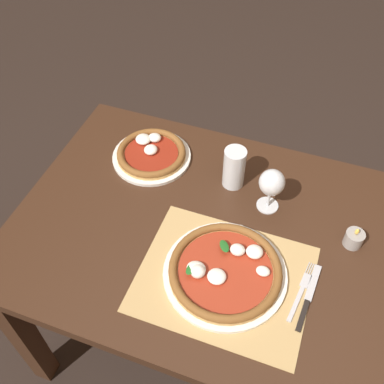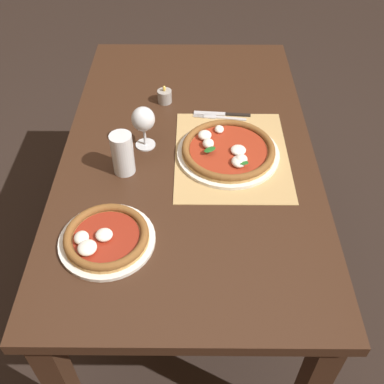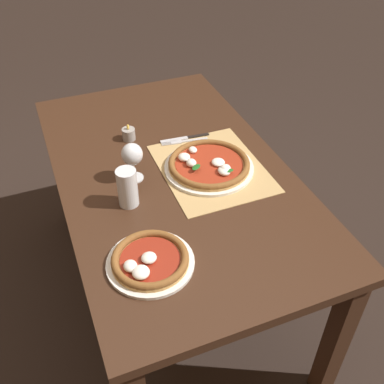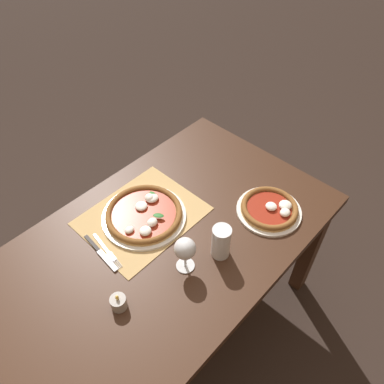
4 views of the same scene
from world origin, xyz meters
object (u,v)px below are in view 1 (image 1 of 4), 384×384
pint_glass (234,168)px  fork (301,291)px  wine_glass (273,184)px  votive_candle (354,239)px  pizza_near (225,271)px  knife (309,297)px  pizza_far (151,153)px

pint_glass → fork: 0.44m
wine_glass → votive_candle: size_ratio=2.15×
votive_candle → wine_glass: bearing=168.4°
wine_glass → votive_candle: (0.27, -0.05, -0.08)m
pizza_near → fork: size_ratio=1.75×
knife → votive_candle: 0.24m
pizza_near → knife: 0.24m
pint_glass → votive_candle: pint_glass is taller
pizza_near → pint_glass: (-0.08, 0.34, 0.05)m
wine_glass → fork: size_ratio=0.77×
pizza_near → fork: (0.21, 0.02, -0.02)m
pizza_near → pizza_far: 0.53m
pizza_far → votive_candle: bearing=-10.5°
pizza_far → wine_glass: 0.45m
knife → pizza_far: bearing=150.3°
knife → votive_candle: (0.09, 0.22, 0.02)m
pizza_far → fork: (0.60, -0.34, -0.01)m
pint_glass → knife: pint_glass is taller
pizza_near → wine_glass: 0.30m
pint_glass → knife: bearing=-46.7°
pizza_near → knife: bearing=2.6°
pizza_far → wine_glass: (0.44, -0.08, 0.09)m
pizza_far → fork: 0.69m
pint_glass → votive_candle: 0.42m
pizza_near → pint_glass: 0.36m
wine_glass → fork: (0.16, -0.27, -0.10)m
pizza_far → pint_glass: pint_glass is taller
fork → pizza_near: bearing=-174.3°
pizza_near → knife: pizza_near is taller
knife → pint_glass: bearing=133.3°
fork → pizza_far: bearing=150.2°
pizza_far → votive_candle: size_ratio=3.81×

